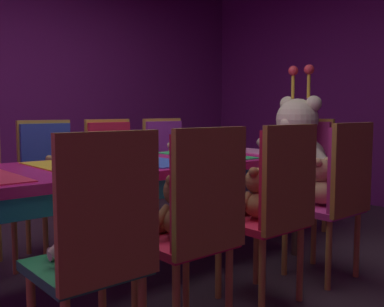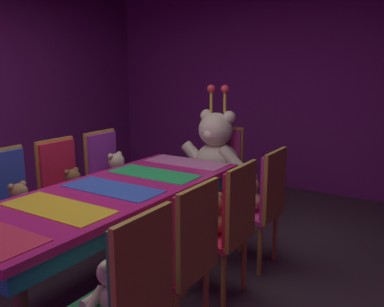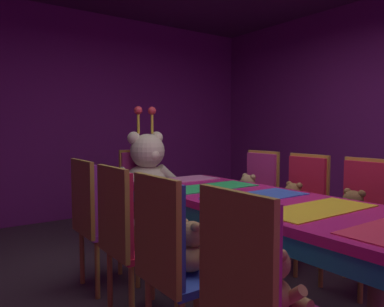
# 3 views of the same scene
# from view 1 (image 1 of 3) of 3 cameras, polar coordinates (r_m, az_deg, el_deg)

# --- Properties ---
(ground_plane) EXTENTS (7.90, 7.90, 0.00)m
(ground_plane) POSITION_cam_1_polar(r_m,az_deg,el_deg) (3.02, -5.73, -15.03)
(ground_plane) COLOR #3F2D38
(wall_left) EXTENTS (0.12, 6.40, 2.80)m
(wall_left) POSITION_cam_1_polar(r_m,az_deg,el_deg) (5.19, -22.70, 8.86)
(wall_left) COLOR #721E72
(wall_left) RESTS_ON ground_plane
(banquet_table) EXTENTS (0.90, 2.37, 0.75)m
(banquet_table) POSITION_cam_1_polar(r_m,az_deg,el_deg) (2.86, -5.85, -2.64)
(banquet_table) COLOR #C61E72
(banquet_table) RESTS_ON ground_plane
(chair_left_1) EXTENTS (0.42, 0.41, 0.98)m
(chair_left_1) POSITION_cam_1_polar(r_m,az_deg,el_deg) (3.50, -17.68, -2.32)
(chair_left_1) COLOR #2D47B2
(chair_left_1) RESTS_ON ground_plane
(teddy_left_1) EXTENTS (0.23, 0.30, 0.28)m
(teddy_left_1) POSITION_cam_1_polar(r_m,az_deg,el_deg) (3.38, -16.72, -2.89)
(teddy_left_1) COLOR #9E7247
(teddy_left_1) RESTS_ON chair_left_1
(chair_left_2) EXTENTS (0.42, 0.41, 0.98)m
(chair_left_2) POSITION_cam_1_polar(r_m,az_deg,el_deg) (3.74, -10.01, -1.67)
(chair_left_2) COLOR red
(chair_left_2) RESTS_ON ground_plane
(teddy_left_2) EXTENTS (0.23, 0.29, 0.28)m
(teddy_left_2) POSITION_cam_1_polar(r_m,az_deg,el_deg) (3.62, -8.85, -2.18)
(teddy_left_2) COLOR brown
(teddy_left_2) RESTS_ON chair_left_2
(chair_left_3) EXTENTS (0.42, 0.41, 0.98)m
(chair_left_3) POSITION_cam_1_polar(r_m,az_deg,el_deg) (4.04, -3.14, -1.06)
(chair_left_3) COLOR purple
(chair_left_3) RESTS_ON ground_plane
(teddy_left_3) EXTENTS (0.27, 0.35, 0.33)m
(teddy_left_3) POSITION_cam_1_polar(r_m,az_deg,el_deg) (3.93, -1.84, -1.22)
(teddy_left_3) COLOR beige
(teddy_left_3) RESTS_ON chair_left_3
(chair_right_0) EXTENTS (0.42, 0.41, 0.98)m
(chair_right_0) POSITION_cam_1_polar(r_m,az_deg,el_deg) (1.72, -11.63, -10.13)
(chair_right_0) COLOR #268C4C
(chair_right_0) RESTS_ON ground_plane
(teddy_right_0) EXTENTS (0.21, 0.27, 0.26)m
(teddy_right_0) POSITION_cam_1_polar(r_m,az_deg,el_deg) (1.85, -13.77, -9.97)
(teddy_right_0) COLOR beige
(teddy_right_0) RESTS_ON chair_right_0
(chair_right_1) EXTENTS (0.42, 0.41, 0.98)m
(chair_right_1) POSITION_cam_1_polar(r_m,az_deg,el_deg) (2.03, 0.88, -7.64)
(chair_right_1) COLOR red
(chair_right_1) RESTS_ON ground_plane
(teddy_right_1) EXTENTS (0.25, 0.32, 0.31)m
(teddy_right_1) POSITION_cam_1_polar(r_m,az_deg,el_deg) (2.14, -1.72, -7.15)
(teddy_right_1) COLOR brown
(teddy_right_1) RESTS_ON chair_right_1
(chair_right_2) EXTENTS (0.42, 0.41, 0.98)m
(chair_right_2) POSITION_cam_1_polar(r_m,az_deg,el_deg) (2.42, 10.86, -5.56)
(chair_right_2) COLOR red
(chair_right_2) RESTS_ON ground_plane
(teddy_right_2) EXTENTS (0.24, 0.31, 0.29)m
(teddy_right_2) POSITION_cam_1_polar(r_m,az_deg,el_deg) (2.52, 8.28, -5.40)
(teddy_right_2) COLOR olive
(teddy_right_2) RESTS_ON chair_right_2
(chair_right_3) EXTENTS (0.42, 0.41, 0.98)m
(chair_right_3) POSITION_cam_1_polar(r_m,az_deg,el_deg) (2.88, 18.30, -3.99)
(chair_right_3) COLOR #CC338C
(chair_right_3) RESTS_ON ground_plane
(teddy_right_3) EXTENTS (0.25, 0.32, 0.30)m
(teddy_right_3) POSITION_cam_1_polar(r_m,az_deg,el_deg) (2.96, 15.88, -3.83)
(teddy_right_3) COLOR tan
(teddy_right_3) RESTS_ON chair_right_3
(throne_chair) EXTENTS (0.41, 0.42, 0.98)m
(throne_chair) POSITION_cam_1_polar(r_m,az_deg,el_deg) (4.09, 14.47, -1.14)
(throne_chair) COLOR #CC338C
(throne_chair) RESTS_ON ground_plane
(king_teddy_bear) EXTENTS (0.76, 0.59, 0.98)m
(king_teddy_bear) POSITION_cam_1_polar(r_m,az_deg,el_deg) (3.93, 13.07, 1.20)
(king_teddy_bear) COLOR beige
(king_teddy_bear) RESTS_ON throne_chair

